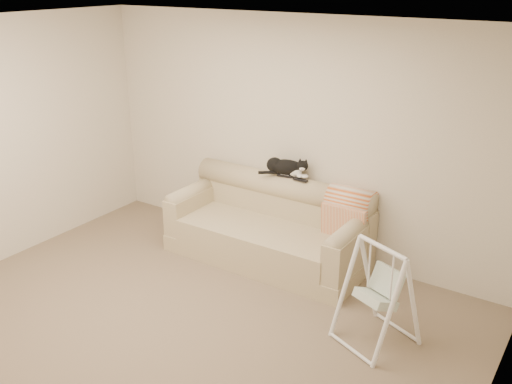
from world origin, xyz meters
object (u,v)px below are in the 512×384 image
remote_a (285,175)px  remote_b (300,180)px  tuxedo_cat (286,167)px  sofa (270,228)px  baby_swing (379,294)px

remote_a → remote_b: remote_a is taller
remote_b → tuxedo_cat: tuxedo_cat is taller
tuxedo_cat → sofa: bearing=-102.6°
sofa → baby_swing: baby_swing is taller
sofa → baby_swing: (1.59, -0.80, 0.11)m
remote_b → baby_swing: (1.33, -1.00, -0.45)m
remote_a → tuxedo_cat: bearing=96.3°
remote_b → baby_swing: 1.73m
sofa → remote_a: remote_a is taller
tuxedo_cat → baby_swing: (1.54, -1.04, -0.55)m
remote_a → tuxedo_cat: size_ratio=0.34×
remote_b → sofa: bearing=-142.3°
sofa → tuxedo_cat: 0.70m
remote_b → tuxedo_cat: bearing=169.2°
remote_b → baby_swing: bearing=-36.9°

